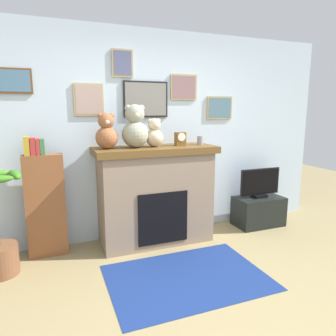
% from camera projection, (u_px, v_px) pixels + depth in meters
% --- Properties ---
extents(ground_plane, '(12.00, 12.00, 0.00)m').
position_uv_depth(ground_plane, '(224.00, 324.00, 2.39)').
color(ground_plane, '#917F54').
extents(back_wall, '(5.20, 0.15, 2.60)m').
position_uv_depth(back_wall, '(146.00, 135.00, 3.98)').
color(back_wall, silver).
rests_on(back_wall, ground_plane).
extents(fireplace, '(1.46, 0.61, 1.19)m').
position_uv_depth(fireplace, '(155.00, 194.00, 3.80)').
color(fireplace, gray).
rests_on(fireplace, ground_plane).
extents(bookshelf, '(0.42, 0.16, 1.35)m').
position_uv_depth(bookshelf, '(45.00, 203.00, 3.42)').
color(bookshelf, brown).
rests_on(bookshelf, ground_plane).
extents(tv_stand, '(0.68, 0.40, 0.41)m').
position_uv_depth(tv_stand, '(258.00, 211.00, 4.40)').
color(tv_stand, black).
rests_on(tv_stand, ground_plane).
extents(television, '(0.62, 0.14, 0.41)m').
position_uv_depth(television, '(260.00, 183.00, 4.33)').
color(television, black).
rests_on(television, tv_stand).
extents(area_rug, '(1.54, 1.08, 0.01)m').
position_uv_depth(area_rug, '(187.00, 277.00, 3.04)').
color(area_rug, navy).
rests_on(area_rug, ground_plane).
extents(candle_jar, '(0.08, 0.08, 0.11)m').
position_uv_depth(candle_jar, '(200.00, 140.00, 3.88)').
color(candle_jar, gray).
rests_on(candle_jar, fireplace).
extents(mantel_clock, '(0.12, 0.09, 0.17)m').
position_uv_depth(mantel_clock, '(180.00, 139.00, 3.77)').
color(mantel_clock, brown).
rests_on(mantel_clock, fireplace).
extents(teddy_bear_grey, '(0.25, 0.25, 0.40)m').
position_uv_depth(teddy_bear_grey, '(106.00, 133.00, 3.44)').
color(teddy_bear_grey, '#965936').
rests_on(teddy_bear_grey, fireplace).
extents(teddy_bear_cream, '(0.31, 0.31, 0.50)m').
position_uv_depth(teddy_bear_cream, '(135.00, 128.00, 3.55)').
color(teddy_bear_cream, '#979A84').
rests_on(teddy_bear_cream, fireplace).
extents(teddy_bear_tan, '(0.21, 0.21, 0.34)m').
position_uv_depth(teddy_bear_tan, '(154.00, 134.00, 3.64)').
color(teddy_bear_tan, '#C9B595').
rests_on(teddy_bear_tan, fireplace).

